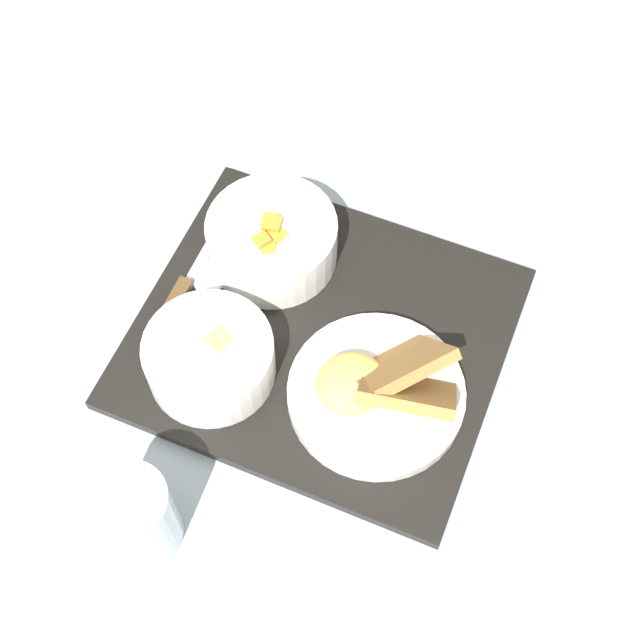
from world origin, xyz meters
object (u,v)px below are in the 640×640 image
Objects in this scene: bowl_salad at (272,239)px; plate_main at (378,389)px; knife at (176,302)px; spoon at (201,300)px; bowl_soup at (209,356)px; glass_water at (139,518)px.

plate_main is (0.15, -0.14, -0.01)m from bowl_salad.
plate_main reaches higher than bowl_salad.
knife is 1.09× the size of spoon.
knife is 0.03m from spoon.
bowl_soup reaches higher than spoon.
plate_main is (0.17, 0.01, -0.01)m from bowl_soup.
bowl_salad is at bearing -34.78° from spoon.
bowl_salad is 1.07× the size of bowl_soup.
knife is at bearing 166.52° from plate_main.
bowl_soup is 0.09m from spoon.
plate_main is at bearing -44.11° from bowl_salad.
spoon is (0.02, 0.01, -0.00)m from knife.
knife is at bearing 132.93° from bowl_soup.
bowl_soup is at bearing -151.02° from spoon.
bowl_salad is 0.79× the size of plate_main.
plate_main is 0.24m from knife.
bowl_salad is 1.37× the size of glass_water.
glass_water is at bearing -135.25° from plate_main.
bowl_salad is 0.85× the size of spoon.
plate_main is at bearing -94.90° from knife.
bowl_salad reaches higher than spoon.
glass_water reaches higher than bowl_soup.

